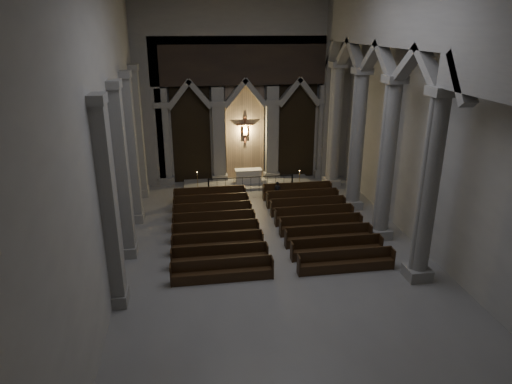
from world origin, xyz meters
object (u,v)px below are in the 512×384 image
(altar_rail, at_px, (251,182))
(candle_stand_right, at_px, (299,184))
(worshipper, at_px, (277,191))
(altar, at_px, (248,176))
(pews, at_px, (267,226))
(candle_stand_left, at_px, (198,186))

(altar_rail, distance_m, candle_stand_right, 3.21)
(altar_rail, bearing_deg, worshipper, -47.59)
(altar, xyz_separation_m, candle_stand_right, (3.14, -1.52, -0.25))
(candle_stand_right, bearing_deg, pews, -118.01)
(pews, xyz_separation_m, worshipper, (1.42, 4.39, 0.26))
(altar_rail, relative_size, pews, 0.56)
(candle_stand_left, bearing_deg, altar_rail, -13.19)
(candle_stand_left, height_order, worshipper, candle_stand_left)
(altar_rail, height_order, worshipper, worshipper)
(candle_stand_right, height_order, worshipper, candle_stand_right)
(pews, bearing_deg, candle_stand_right, 61.99)
(pews, bearing_deg, altar, 89.60)
(altar, xyz_separation_m, candle_stand_left, (-3.41, -0.79, -0.26))
(candle_stand_left, xyz_separation_m, candle_stand_right, (6.55, -0.73, 0.01))
(candle_stand_right, bearing_deg, candle_stand_left, 173.63)
(altar, height_order, altar_rail, altar_rail)
(candle_stand_right, bearing_deg, altar, 154.13)
(altar_rail, xyz_separation_m, candle_stand_left, (-3.36, 0.79, -0.36))
(altar, relative_size, worshipper, 1.54)
(altar, xyz_separation_m, worshipper, (1.37, -3.13, -0.03))
(candle_stand_left, relative_size, candle_stand_right, 0.98)
(altar, height_order, worshipper, worshipper)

